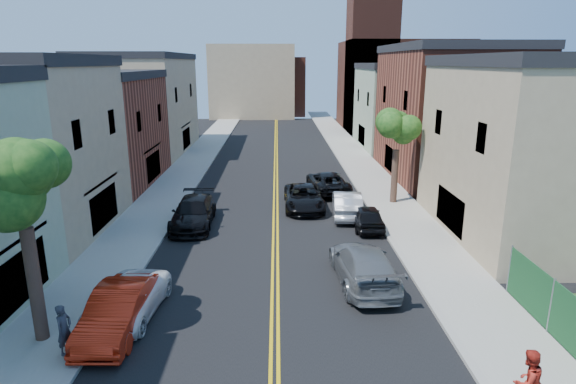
{
  "coord_description": "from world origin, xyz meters",
  "views": [
    {
      "loc": [
        0.13,
        -0.51,
        9.22
      ],
      "look_at": [
        0.73,
        25.85,
        2.0
      ],
      "focal_mm": 29.7,
      "sensor_mm": 36.0,
      "label": 1
    }
  ],
  "objects": [
    {
      "name": "sidewalk_left",
      "position": [
        -7.9,
        40.0,
        0.07
      ],
      "size": [
        3.2,
        100.0,
        0.15
      ],
      "primitive_type": "cube",
      "color": "gray",
      "rests_on": "ground"
    },
    {
      "name": "sidewalk_right",
      "position": [
        7.9,
        40.0,
        0.07
      ],
      "size": [
        3.2,
        100.0,
        0.15
      ],
      "primitive_type": "cube",
      "color": "gray",
      "rests_on": "ground"
    },
    {
      "name": "curb_left",
      "position": [
        -6.15,
        40.0,
        0.07
      ],
      "size": [
        0.3,
        100.0,
        0.15
      ],
      "primitive_type": "cube",
      "color": "gray",
      "rests_on": "ground"
    },
    {
      "name": "curb_right",
      "position": [
        6.15,
        40.0,
        0.07
      ],
      "size": [
        0.3,
        100.0,
        0.15
      ],
      "primitive_type": "cube",
      "color": "gray",
      "rests_on": "ground"
    },
    {
      "name": "bldg_left_tan_near",
      "position": [
        -14.0,
        25.0,
        4.5
      ],
      "size": [
        9.0,
        10.0,
        9.0
      ],
      "primitive_type": "cube",
      "color": "#998466",
      "rests_on": "ground"
    },
    {
      "name": "bldg_left_brick",
      "position": [
        -14.0,
        36.0,
        4.0
      ],
      "size": [
        9.0,
        12.0,
        8.0
      ],
      "primitive_type": "cube",
      "color": "brown",
      "rests_on": "ground"
    },
    {
      "name": "bldg_left_tan_far",
      "position": [
        -14.0,
        50.0,
        4.75
      ],
      "size": [
        9.0,
        16.0,
        9.5
      ],
      "primitive_type": "cube",
      "color": "#998466",
      "rests_on": "ground"
    },
    {
      "name": "bldg_right_tan",
      "position": [
        14.0,
        24.0,
        4.5
      ],
      "size": [
        9.0,
        12.0,
        9.0
      ],
      "primitive_type": "cube",
      "color": "#998466",
      "rests_on": "ground"
    },
    {
      "name": "bldg_right_brick",
      "position": [
        14.0,
        38.0,
        5.0
      ],
      "size": [
        9.0,
        14.0,
        10.0
      ],
      "primitive_type": "cube",
      "color": "brown",
      "rests_on": "ground"
    },
    {
      "name": "bldg_right_palegrn",
      "position": [
        14.0,
        52.0,
        4.25
      ],
      "size": [
        9.0,
        12.0,
        8.5
      ],
      "primitive_type": "cube",
      "color": "gray",
      "rests_on": "ground"
    },
    {
      "name": "church",
      "position": [
        16.33,
        67.07,
        7.24
      ],
      "size": [
        16.2,
        14.2,
        22.6
      ],
      "color": "#4C2319",
      "rests_on": "ground"
    },
    {
      "name": "backdrop_left",
      "position": [
        -4.0,
        82.0,
        6.0
      ],
      "size": [
        14.0,
        8.0,
        12.0
      ],
      "primitive_type": "cube",
      "color": "#998466",
      "rests_on": "ground"
    },
    {
      "name": "backdrop_center",
      "position": [
        0.0,
        86.0,
        5.0
      ],
      "size": [
        10.0,
        8.0,
        10.0
      ],
      "primitive_type": "cube",
      "color": "brown",
      "rests_on": "ground"
    },
    {
      "name": "tree_left_mid",
      "position": [
        -7.88,
        14.01,
        6.58
      ],
      "size": [
        5.2,
        5.2,
        9.29
      ],
      "color": "#3E281F",
      "rests_on": "sidewalk_left"
    },
    {
      "name": "tree_right_far",
      "position": [
        7.92,
        30.01,
        5.76
      ],
      "size": [
        4.4,
        4.4,
        8.03
      ],
      "color": "#3E281F",
      "rests_on": "sidewalk_right"
    },
    {
      "name": "red_sedan",
      "position": [
        -5.5,
        14.62,
        0.79
      ],
      "size": [
        1.79,
        4.83,
        1.58
      ],
      "primitive_type": "imported",
      "rotation": [
        0.0,
        0.0,
        -0.03
      ],
      "color": "red",
      "rests_on": "ground"
    },
    {
      "name": "white_pickup",
      "position": [
        -5.5,
        15.61,
        0.65
      ],
      "size": [
        2.55,
        4.87,
        1.31
      ],
      "primitive_type": "imported",
      "rotation": [
        0.0,
        0.0,
        -0.08
      ],
      "color": "white",
      "rests_on": "ground"
    },
    {
      "name": "grey_car_left",
      "position": [
        -4.5,
        25.44,
        0.67
      ],
      "size": [
        1.77,
        4.02,
        1.35
      ],
      "primitive_type": "imported",
      "rotation": [
        0.0,
        0.0,
        0.05
      ],
      "color": "slate",
      "rests_on": "ground"
    },
    {
      "name": "black_car_left",
      "position": [
        -4.75,
        25.85,
        0.8
      ],
      "size": [
        2.38,
        5.59,
        1.61
      ],
      "primitive_type": "imported",
      "rotation": [
        0.0,
        0.0,
        0.02
      ],
      "color": "black",
      "rests_on": "ground"
    },
    {
      "name": "grey_car_right",
      "position": [
        3.8,
        18.24,
        0.82
      ],
      "size": [
        2.62,
        5.8,
        1.65
      ],
      "primitive_type": "imported",
      "rotation": [
        0.0,
        0.0,
        3.2
      ],
      "color": "#5A5D61",
      "rests_on": "ground"
    },
    {
      "name": "black_car_right",
      "position": [
        5.23,
        25.22,
        0.68
      ],
      "size": [
        1.64,
        4.01,
        1.36
      ],
      "primitive_type": "imported",
      "rotation": [
        0.0,
        0.0,
        3.13
      ],
      "color": "black",
      "rests_on": "ground"
    },
    {
      "name": "silver_car_right",
      "position": [
        4.41,
        27.47,
        0.79
      ],
      "size": [
        2.05,
        4.9,
        1.58
      ],
      "primitive_type": "imported",
      "rotation": [
        0.0,
        0.0,
        3.06
      ],
      "color": "#B3B5BB",
      "rests_on": "ground"
    },
    {
      "name": "dark_car_right_far",
      "position": [
        3.8,
        33.01,
        0.77
      ],
      "size": [
        3.06,
        5.78,
        1.55
      ],
      "primitive_type": "imported",
      "rotation": [
        0.0,
        0.0,
        3.23
      ],
      "color": "black",
      "rests_on": "ground"
    },
    {
      "name": "black_suv_lane",
      "position": [
        1.84,
        29.1,
        0.75
      ],
      "size": [
        2.51,
        5.39,
        1.49
      ],
      "primitive_type": "imported",
      "rotation": [
        0.0,
        0.0,
        0.01
      ],
      "color": "black",
      "rests_on": "ground"
    },
    {
      "name": "pedestrian_left",
      "position": [
        -6.7,
        13.11,
        0.99
      ],
      "size": [
        0.53,
        0.69,
        1.68
      ],
      "primitive_type": "imported",
      "rotation": [
        0.0,
        0.0,
        1.35
      ],
      "color": "#292A31",
      "rests_on": "sidewalk_left"
    },
    {
      "name": "pedestrian_right",
      "position": [
        6.7,
        10.13,
        1.07
      ],
      "size": [
        1.07,
        0.94,
        1.85
      ],
      "primitive_type": "imported",
      "rotation": [
        0.0,
        0.0,
        3.45
      ],
      "color": "#A52419",
      "rests_on": "sidewalk_right"
    }
  ]
}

